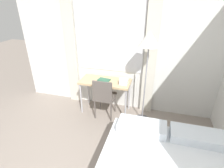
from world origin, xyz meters
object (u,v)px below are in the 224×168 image
Objects in this scene: desk at (105,84)px; standing_lamp at (149,46)px; telephone at (124,82)px; desk_chair at (104,96)px; book at (104,80)px.

desk is 1.20m from standing_lamp.
telephone is (-0.42, 0.07, -0.74)m from standing_lamp.
standing_lamp reaches higher than desk.
telephone is at bearing 25.53° from desk_chair.
desk_chair reaches higher than telephone.
telephone is (0.35, 0.17, 0.28)m from desk_chair.
standing_lamp is at bearing -7.90° from book.
standing_lamp is at bearing 7.14° from desk_chair.
standing_lamp reaches higher than telephone.
standing_lamp is 0.86m from telephone.
desk is 0.27m from desk_chair.
standing_lamp is at bearing -9.34° from telephone.
desk is 5.89× the size of telephone.
desk is 1.20× the size of desk_chair.
standing_lamp reaches higher than desk_chair.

